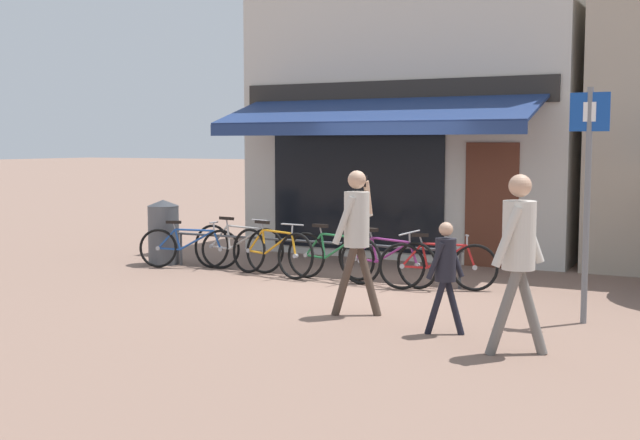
# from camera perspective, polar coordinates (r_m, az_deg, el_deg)

# --- Properties ---
(ground_plane) EXTENTS (160.00, 160.00, 0.00)m
(ground_plane) POSITION_cam_1_polar(r_m,az_deg,el_deg) (11.58, 2.36, -4.90)
(ground_plane) COLOR #846656
(shop_front) EXTENTS (6.12, 4.58, 5.72)m
(shop_front) POSITION_cam_1_polar(r_m,az_deg,el_deg) (15.71, 7.13, 8.23)
(shop_front) COLOR beige
(shop_front) RESTS_ON ground_plane
(bike_rack_rail) EXTENTS (5.04, 0.04, 0.57)m
(bike_rack_rail) POSITION_cam_1_polar(r_m,az_deg,el_deg) (12.59, -0.86, -1.79)
(bike_rack_rail) COLOR #47494F
(bike_rack_rail) RESTS_ON ground_plane
(bicycle_blue) EXTENTS (1.65, 0.76, 0.80)m
(bicycle_blue) POSITION_cam_1_polar(r_m,az_deg,el_deg) (13.59, -9.31, -1.90)
(bicycle_blue) COLOR black
(bicycle_blue) RESTS_ON ground_plane
(bicycle_silver) EXTENTS (1.83, 0.52, 0.89)m
(bicycle_silver) POSITION_cam_1_polar(r_m,az_deg,el_deg) (13.24, -5.88, -1.90)
(bicycle_silver) COLOR black
(bicycle_silver) RESTS_ON ground_plane
(bicycle_orange) EXTENTS (1.70, 0.52, 0.88)m
(bicycle_orange) POSITION_cam_1_polar(r_m,az_deg,el_deg) (12.65, -3.46, -2.26)
(bicycle_orange) COLOR black
(bicycle_orange) RESTS_ON ground_plane
(bicycle_green) EXTENTS (1.71, 0.52, 0.86)m
(bicycle_green) POSITION_cam_1_polar(r_m,az_deg,el_deg) (12.15, 0.91, -2.57)
(bicycle_green) COLOR black
(bicycle_green) RESTS_ON ground_plane
(bicycle_purple) EXTENTS (1.76, 0.60, 0.83)m
(bicycle_purple) POSITION_cam_1_polar(r_m,az_deg,el_deg) (11.86, 4.68, -2.84)
(bicycle_purple) COLOR black
(bicycle_purple) RESTS_ON ground_plane
(bicycle_red) EXTENTS (1.63, 0.78, 0.82)m
(bicycle_red) POSITION_cam_1_polar(r_m,az_deg,el_deg) (11.53, 8.38, -3.18)
(bicycle_red) COLOR black
(bicycle_red) RESTS_ON ground_plane
(pedestrian_adult) EXTENTS (0.58, 0.54, 1.77)m
(pedestrian_adult) POSITION_cam_1_polar(r_m,az_deg,el_deg) (9.66, 2.62, -0.36)
(pedestrian_adult) COLOR #47382D
(pedestrian_adult) RESTS_ON ground_plane
(pedestrian_child) EXTENTS (0.42, 0.37, 1.25)m
(pedestrian_child) POSITION_cam_1_polar(r_m,az_deg,el_deg) (8.82, 8.91, -3.20)
(pedestrian_child) COLOR black
(pedestrian_child) RESTS_ON ground_plane
(pedestrian_second_adult) EXTENTS (0.58, 0.59, 1.80)m
(pedestrian_second_adult) POSITION_cam_1_polar(r_m,az_deg,el_deg) (8.07, 13.95, -1.65)
(pedestrian_second_adult) COLOR slate
(pedestrian_second_adult) RESTS_ON ground_plane
(litter_bin) EXTENTS (0.54, 0.54, 1.12)m
(litter_bin) POSITION_cam_1_polar(r_m,az_deg,el_deg) (14.12, -11.07, -0.83)
(litter_bin) COLOR #515459
(litter_bin) RESTS_ON ground_plane
(parking_sign) EXTENTS (0.44, 0.07, 2.72)m
(parking_sign) POSITION_cam_1_polar(r_m,az_deg,el_deg) (9.67, 18.50, 2.62)
(parking_sign) COLOR slate
(parking_sign) RESTS_ON ground_plane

